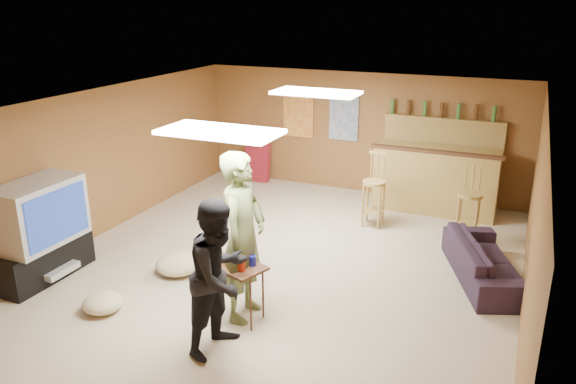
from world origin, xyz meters
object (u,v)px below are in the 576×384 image
at_px(sofa, 486,261).
at_px(person_black, 220,276).
at_px(tv_body, 39,213).
at_px(person_olive, 243,237).
at_px(bar_counter, 435,180).
at_px(tray_table, 241,293).

bearing_deg(sofa, person_black, 116.76).
height_order(tv_body, person_black, person_black).
bearing_deg(person_olive, bar_counter, -21.14).
xyz_separation_m(person_black, tray_table, (-0.06, 0.52, -0.48)).
xyz_separation_m(person_black, sofa, (2.35, 2.63, -0.55)).
height_order(person_olive, person_black, person_olive).
relative_size(tv_body, bar_counter, 0.55).
distance_m(person_olive, person_black, 0.67).
relative_size(tv_body, tray_table, 1.64).
bearing_deg(person_olive, tv_body, 91.81).
distance_m(sofa, tray_table, 3.21).
bearing_deg(tv_body, person_olive, 4.67).
xyz_separation_m(bar_counter, tray_table, (-1.38, -4.35, -0.21)).
bearing_deg(tray_table, person_olive, 99.05).
bearing_deg(person_black, sofa, -31.88).
height_order(person_olive, sofa, person_olive).
xyz_separation_m(person_olive, sofa, (2.43, 1.98, -0.70)).
xyz_separation_m(bar_counter, sofa, (1.03, -2.24, -0.29)).
xyz_separation_m(tv_body, person_black, (2.83, -0.43, -0.09)).
height_order(tv_body, bar_counter, tv_body).
bearing_deg(tray_table, person_black, -83.68).
height_order(tv_body, tray_table, tv_body).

